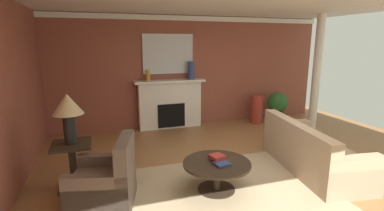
{
  "coord_description": "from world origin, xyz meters",
  "views": [
    {
      "loc": [
        -2.29,
        -3.88,
        2.16
      ],
      "look_at": [
        -0.63,
        1.14,
        1.0
      ],
      "focal_mm": 26.77,
      "sensor_mm": 36.0,
      "label": 1
    }
  ],
  "objects_px": {
    "sofa": "(311,153)",
    "vase_mantel_right": "(191,70)",
    "mantel_mirror": "(168,54)",
    "side_table": "(73,162)",
    "armchair_near_window": "(106,184)",
    "vase_mantel_left": "(148,76)",
    "coffee_table": "(217,169)",
    "fireplace": "(170,105)",
    "table_lamp": "(68,109)",
    "vase_tall_corner": "(257,109)",
    "potted_plant": "(277,104)"
  },
  "relations": [
    {
      "from": "coffee_table",
      "to": "vase_mantel_right",
      "type": "relative_size",
      "value": 2.2
    },
    {
      "from": "side_table",
      "to": "vase_mantel_left",
      "type": "relative_size",
      "value": 2.54
    },
    {
      "from": "armchair_near_window",
      "to": "table_lamp",
      "type": "distance_m",
      "value": 1.23
    },
    {
      "from": "armchair_near_window",
      "to": "potted_plant",
      "type": "bearing_deg",
      "value": 31.94
    },
    {
      "from": "vase_mantel_left",
      "to": "vase_tall_corner",
      "type": "height_order",
      "value": "vase_mantel_left"
    },
    {
      "from": "mantel_mirror",
      "to": "armchair_near_window",
      "type": "height_order",
      "value": "mantel_mirror"
    },
    {
      "from": "mantel_mirror",
      "to": "sofa",
      "type": "distance_m",
      "value": 4.07
    },
    {
      "from": "armchair_near_window",
      "to": "vase_mantel_left",
      "type": "xyz_separation_m",
      "value": [
        1.16,
        3.24,
        1.08
      ]
    },
    {
      "from": "fireplace",
      "to": "sofa",
      "type": "bearing_deg",
      "value": -62.44
    },
    {
      "from": "mantel_mirror",
      "to": "fireplace",
      "type": "bearing_deg",
      "value": -90.0
    },
    {
      "from": "fireplace",
      "to": "armchair_near_window",
      "type": "xyz_separation_m",
      "value": [
        -1.71,
        -3.29,
        -0.28
      ]
    },
    {
      "from": "coffee_table",
      "to": "vase_mantel_left",
      "type": "distance_m",
      "value": 3.52
    },
    {
      "from": "sofa",
      "to": "vase_mantel_right",
      "type": "bearing_deg",
      "value": 109.65
    },
    {
      "from": "coffee_table",
      "to": "sofa",
      "type": "bearing_deg",
      "value": 4.84
    },
    {
      "from": "fireplace",
      "to": "side_table",
      "type": "distance_m",
      "value": 3.38
    },
    {
      "from": "fireplace",
      "to": "side_table",
      "type": "relative_size",
      "value": 2.57
    },
    {
      "from": "side_table",
      "to": "vase_tall_corner",
      "type": "bearing_deg",
      "value": 26.96
    },
    {
      "from": "fireplace",
      "to": "coffee_table",
      "type": "distance_m",
      "value": 3.4
    },
    {
      "from": "sofa",
      "to": "armchair_near_window",
      "type": "height_order",
      "value": "armchair_near_window"
    },
    {
      "from": "fireplace",
      "to": "table_lamp",
      "type": "relative_size",
      "value": 2.4
    },
    {
      "from": "vase_mantel_left",
      "to": "vase_mantel_right",
      "type": "height_order",
      "value": "vase_mantel_right"
    },
    {
      "from": "armchair_near_window",
      "to": "vase_mantel_right",
      "type": "xyz_separation_m",
      "value": [
        2.26,
        3.24,
        1.16
      ]
    },
    {
      "from": "fireplace",
      "to": "coffee_table",
      "type": "height_order",
      "value": "fireplace"
    },
    {
      "from": "sofa",
      "to": "armchair_near_window",
      "type": "xyz_separation_m",
      "value": [
        -3.4,
        -0.06,
        0.01
      ]
    },
    {
      "from": "coffee_table",
      "to": "side_table",
      "type": "bearing_deg",
      "value": 158.71
    },
    {
      "from": "armchair_near_window",
      "to": "potted_plant",
      "type": "distance_m",
      "value": 5.51
    },
    {
      "from": "table_lamp",
      "to": "potted_plant",
      "type": "relative_size",
      "value": 0.9
    },
    {
      "from": "vase_mantel_right",
      "to": "side_table",
      "type": "bearing_deg",
      "value": -136.72
    },
    {
      "from": "coffee_table",
      "to": "table_lamp",
      "type": "xyz_separation_m",
      "value": [
        -2.02,
        0.79,
        0.89
      ]
    },
    {
      "from": "sofa",
      "to": "vase_mantel_right",
      "type": "xyz_separation_m",
      "value": [
        -1.14,
        3.18,
        1.17
      ]
    },
    {
      "from": "armchair_near_window",
      "to": "table_lamp",
      "type": "bearing_deg",
      "value": 122.88
    },
    {
      "from": "fireplace",
      "to": "potted_plant",
      "type": "height_order",
      "value": "fireplace"
    },
    {
      "from": "vase_mantel_right",
      "to": "armchair_near_window",
      "type": "bearing_deg",
      "value": -124.94
    },
    {
      "from": "mantel_mirror",
      "to": "coffee_table",
      "type": "distance_m",
      "value": 3.84
    },
    {
      "from": "potted_plant",
      "to": "sofa",
      "type": "bearing_deg",
      "value": -114.11
    },
    {
      "from": "mantel_mirror",
      "to": "vase_tall_corner",
      "type": "height_order",
      "value": "mantel_mirror"
    },
    {
      "from": "vase_tall_corner",
      "to": "potted_plant",
      "type": "distance_m",
      "value": 0.61
    },
    {
      "from": "armchair_near_window",
      "to": "sofa",
      "type": "bearing_deg",
      "value": 0.98
    },
    {
      "from": "sofa",
      "to": "table_lamp",
      "type": "bearing_deg",
      "value": 170.69
    },
    {
      "from": "sofa",
      "to": "coffee_table",
      "type": "height_order",
      "value": "sofa"
    },
    {
      "from": "coffee_table",
      "to": "fireplace",
      "type": "bearing_deg",
      "value": 87.59
    },
    {
      "from": "mantel_mirror",
      "to": "side_table",
      "type": "xyz_separation_m",
      "value": [
        -2.16,
        -2.72,
        -1.49
      ]
    },
    {
      "from": "coffee_table",
      "to": "vase_mantel_right",
      "type": "xyz_separation_m",
      "value": [
        0.69,
        3.34,
        1.14
      ]
    },
    {
      "from": "armchair_near_window",
      "to": "vase_mantel_left",
      "type": "bearing_deg",
      "value": 70.25
    },
    {
      "from": "coffee_table",
      "to": "side_table",
      "type": "xyz_separation_m",
      "value": [
        -2.02,
        0.79,
        0.06
      ]
    },
    {
      "from": "table_lamp",
      "to": "vase_tall_corner",
      "type": "height_order",
      "value": "table_lamp"
    },
    {
      "from": "sofa",
      "to": "vase_mantel_left",
      "type": "bearing_deg",
      "value": 125.1
    },
    {
      "from": "fireplace",
      "to": "vase_mantel_right",
      "type": "bearing_deg",
      "value": -5.16
    },
    {
      "from": "armchair_near_window",
      "to": "coffee_table",
      "type": "distance_m",
      "value": 1.57
    },
    {
      "from": "mantel_mirror",
      "to": "side_table",
      "type": "bearing_deg",
      "value": -128.43
    }
  ]
}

